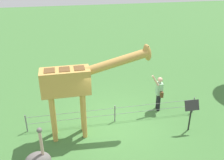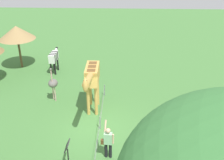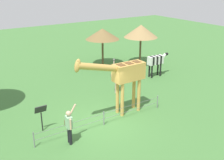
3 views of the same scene
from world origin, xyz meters
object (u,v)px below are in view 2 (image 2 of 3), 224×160
at_px(visitor, 108,141).
at_px(shade_hut_far, 17,33).
at_px(giraffe, 92,78).
at_px(ostrich, 53,83).
at_px(zebra, 54,58).
at_px(info_sign, 67,149).

height_order(visitor, shade_hut_far, shade_hut_far).
height_order(giraffe, ostrich, giraffe).
distance_m(zebra, shade_hut_far, 3.38).
bearing_deg(zebra, ostrich, 12.69).
distance_m(visitor, info_sign, 1.80).
height_order(giraffe, info_sign, giraffe).
height_order(zebra, info_sign, zebra).
relative_size(zebra, info_sign, 1.37).
bearing_deg(visitor, giraffe, -163.44).
height_order(visitor, zebra, visitor).
bearing_deg(info_sign, shade_hut_far, -151.40).
bearing_deg(giraffe, visitor, 16.56).
xyz_separation_m(giraffe, info_sign, (4.24, -0.61, -1.25)).
bearing_deg(giraffe, info_sign, -8.18).
bearing_deg(zebra, visitor, 26.73).
distance_m(visitor, shade_hut_far, 12.39).
distance_m(giraffe, shade_hut_far, 8.85).
relative_size(shade_hut_far, info_sign, 2.51).
bearing_deg(giraffe, zebra, -147.34).
bearing_deg(shade_hut_far, info_sign, 28.60).
height_order(ostrich, info_sign, ostrich).
bearing_deg(zebra, giraffe, 32.66).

